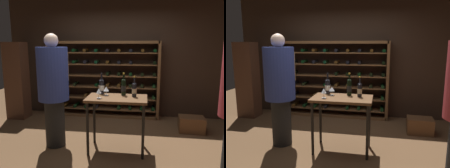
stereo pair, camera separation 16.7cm
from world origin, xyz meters
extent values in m
plane|color=brown|center=(0.00, 0.00, 0.00)|extent=(9.68, 9.68, 0.00)
cube|color=#332319|center=(0.00, 1.84, 1.42)|extent=(5.37, 0.10, 2.84)
cube|color=brown|center=(-1.62, 1.63, 0.89)|extent=(0.06, 0.32, 1.79)
cube|color=brown|center=(0.96, 1.63, 0.89)|extent=(0.06, 0.32, 1.79)
cube|color=brown|center=(-0.33, 1.63, 1.76)|extent=(2.58, 0.32, 0.06)
cube|color=brown|center=(-0.33, 1.63, 0.03)|extent=(2.58, 0.32, 0.06)
cube|color=brown|center=(-0.33, 1.63, 0.20)|extent=(2.50, 0.32, 0.02)
cylinder|color=black|center=(-1.52, 1.63, 0.25)|extent=(0.08, 0.30, 0.08)
cylinder|color=#4C3314|center=(-1.25, 1.63, 0.25)|extent=(0.08, 0.30, 0.08)
cylinder|color=black|center=(-0.99, 1.63, 0.25)|extent=(0.08, 0.30, 0.08)
cylinder|color=black|center=(-0.72, 1.63, 0.25)|extent=(0.08, 0.30, 0.08)
cylinder|color=black|center=(-0.46, 1.63, 0.25)|extent=(0.08, 0.30, 0.08)
cylinder|color=black|center=(0.07, 1.63, 0.25)|extent=(0.08, 0.30, 0.08)
cylinder|color=black|center=(0.34, 1.63, 0.25)|extent=(0.08, 0.30, 0.08)
cylinder|color=black|center=(0.60, 1.63, 0.25)|extent=(0.08, 0.30, 0.08)
cylinder|color=black|center=(0.86, 1.63, 0.25)|extent=(0.08, 0.30, 0.08)
cube|color=brown|center=(-0.33, 1.63, 0.46)|extent=(2.50, 0.32, 0.02)
cylinder|color=black|center=(-1.52, 1.63, 0.52)|extent=(0.08, 0.30, 0.08)
cylinder|color=black|center=(-1.25, 1.63, 0.52)|extent=(0.08, 0.30, 0.08)
cylinder|color=#4C3314|center=(-0.72, 1.63, 0.52)|extent=(0.08, 0.30, 0.08)
cylinder|color=#4C3314|center=(-0.46, 1.63, 0.52)|extent=(0.08, 0.30, 0.08)
cylinder|color=#4C3314|center=(-0.19, 1.63, 0.52)|extent=(0.08, 0.30, 0.08)
cylinder|color=#4C3314|center=(0.07, 1.63, 0.52)|extent=(0.08, 0.30, 0.08)
cylinder|color=black|center=(0.34, 1.63, 0.52)|extent=(0.08, 0.30, 0.08)
cylinder|color=black|center=(0.60, 1.63, 0.52)|extent=(0.08, 0.30, 0.08)
cylinder|color=black|center=(0.86, 1.63, 0.52)|extent=(0.08, 0.30, 0.08)
cube|color=brown|center=(-0.33, 1.63, 0.73)|extent=(2.50, 0.32, 0.02)
cylinder|color=#4C3314|center=(-1.52, 1.63, 0.78)|extent=(0.08, 0.30, 0.08)
cylinder|color=black|center=(-1.25, 1.63, 0.78)|extent=(0.08, 0.30, 0.08)
cylinder|color=black|center=(-0.99, 1.63, 0.78)|extent=(0.08, 0.30, 0.08)
cylinder|color=black|center=(-0.46, 1.63, 0.78)|extent=(0.08, 0.30, 0.08)
cylinder|color=#4C3314|center=(-0.19, 1.63, 0.78)|extent=(0.08, 0.30, 0.08)
cylinder|color=#4C3314|center=(0.07, 1.63, 0.78)|extent=(0.08, 0.30, 0.08)
cylinder|color=black|center=(0.34, 1.63, 0.78)|extent=(0.08, 0.30, 0.08)
cylinder|color=black|center=(0.60, 1.63, 0.78)|extent=(0.08, 0.30, 0.08)
cylinder|color=black|center=(0.86, 1.63, 0.78)|extent=(0.08, 0.30, 0.08)
cube|color=brown|center=(-0.33, 1.63, 0.99)|extent=(2.50, 0.32, 0.02)
cylinder|color=black|center=(-1.52, 1.63, 1.05)|extent=(0.08, 0.30, 0.08)
cylinder|color=black|center=(-1.25, 1.63, 1.05)|extent=(0.08, 0.30, 0.08)
cylinder|color=black|center=(-0.19, 1.63, 1.05)|extent=(0.08, 0.30, 0.08)
cylinder|color=black|center=(0.07, 1.63, 1.05)|extent=(0.08, 0.30, 0.08)
cylinder|color=black|center=(0.34, 1.63, 1.05)|extent=(0.08, 0.30, 0.08)
cylinder|color=black|center=(0.60, 1.63, 1.05)|extent=(0.08, 0.30, 0.08)
cylinder|color=black|center=(0.86, 1.63, 1.05)|extent=(0.08, 0.30, 0.08)
cube|color=brown|center=(-0.33, 1.63, 1.26)|extent=(2.50, 0.32, 0.02)
cylinder|color=black|center=(-1.25, 1.63, 1.31)|extent=(0.08, 0.30, 0.08)
cylinder|color=black|center=(-0.99, 1.63, 1.31)|extent=(0.08, 0.30, 0.08)
cylinder|color=black|center=(-0.72, 1.63, 1.31)|extent=(0.08, 0.30, 0.08)
cylinder|color=black|center=(-0.46, 1.63, 1.31)|extent=(0.08, 0.30, 0.08)
cylinder|color=#4C3314|center=(-0.19, 1.63, 1.31)|extent=(0.08, 0.30, 0.08)
cylinder|color=black|center=(0.07, 1.63, 1.31)|extent=(0.08, 0.30, 0.08)
cylinder|color=black|center=(0.34, 1.63, 1.31)|extent=(0.08, 0.30, 0.08)
cylinder|color=black|center=(0.86, 1.63, 1.31)|extent=(0.08, 0.30, 0.08)
cube|color=brown|center=(-0.33, 1.63, 1.52)|extent=(2.50, 0.32, 0.02)
cylinder|color=#4C3314|center=(-1.52, 1.63, 1.58)|extent=(0.08, 0.30, 0.08)
cylinder|color=black|center=(-0.99, 1.63, 1.58)|extent=(0.08, 0.30, 0.08)
cylinder|color=#4C3314|center=(-0.72, 1.63, 1.58)|extent=(0.08, 0.30, 0.08)
cylinder|color=black|center=(-0.46, 1.63, 1.58)|extent=(0.08, 0.30, 0.08)
cylinder|color=black|center=(-0.19, 1.63, 1.58)|extent=(0.08, 0.30, 0.08)
cylinder|color=#4C3314|center=(0.07, 1.63, 1.58)|extent=(0.08, 0.30, 0.08)
cylinder|color=black|center=(0.34, 1.63, 1.58)|extent=(0.08, 0.30, 0.08)
cylinder|color=#4C3314|center=(0.60, 1.63, 1.58)|extent=(0.08, 0.30, 0.08)
cylinder|color=black|center=(0.86, 1.63, 1.58)|extent=(0.08, 0.30, 0.08)
cube|color=brown|center=(0.23, -0.07, 0.87)|extent=(0.95, 0.56, 0.04)
cylinder|color=black|center=(-0.19, -0.30, 0.42)|extent=(0.04, 0.04, 0.85)
cylinder|color=black|center=(0.65, -0.30, 0.42)|extent=(0.04, 0.04, 0.85)
cylinder|color=black|center=(-0.19, 0.15, 0.42)|extent=(0.04, 0.04, 0.85)
cylinder|color=black|center=(0.65, 0.15, 0.42)|extent=(0.04, 0.04, 0.85)
cylinder|color=black|center=(-0.83, -0.04, 0.40)|extent=(0.33, 0.33, 0.80)
cylinder|color=#2D3D8C|center=(-0.83, -0.04, 1.23)|extent=(0.50, 0.50, 0.87)
sphere|color=beige|center=(-0.83, -0.04, 1.77)|extent=(0.23, 0.23, 0.23)
cube|color=olive|center=(-0.65, 0.14, 1.34)|extent=(0.04, 0.04, 0.49)
cube|color=brown|center=(1.59, 0.91, 0.15)|extent=(0.49, 0.36, 0.31)
cube|color=#4C2D1E|center=(-2.27, 1.22, 0.88)|extent=(0.44, 0.36, 1.76)
cylinder|color=black|center=(-0.06, 0.14, 1.00)|extent=(0.08, 0.08, 0.23)
cone|color=black|center=(-0.06, 0.14, 1.13)|extent=(0.08, 0.08, 0.03)
cylinder|color=black|center=(-0.06, 0.14, 1.18)|extent=(0.03, 0.03, 0.07)
cylinder|color=black|center=(-0.06, 0.14, 1.23)|extent=(0.03, 0.03, 0.02)
cylinder|color=silver|center=(-0.06, 0.14, 0.99)|extent=(0.09, 0.09, 0.09)
cylinder|color=black|center=(0.50, 0.01, 0.99)|extent=(0.07, 0.07, 0.21)
cone|color=black|center=(0.50, 0.01, 1.11)|extent=(0.07, 0.07, 0.03)
cylinder|color=black|center=(0.50, 0.01, 1.16)|extent=(0.03, 0.03, 0.08)
cylinder|color=#B7932D|center=(0.50, 0.01, 1.21)|extent=(0.03, 0.03, 0.02)
cylinder|color=#C6B28C|center=(0.50, 0.01, 0.98)|extent=(0.07, 0.07, 0.08)
cylinder|color=black|center=(0.32, 0.09, 1.02)|extent=(0.08, 0.08, 0.25)
cone|color=black|center=(0.32, 0.09, 1.15)|extent=(0.08, 0.08, 0.03)
cylinder|color=black|center=(0.32, 0.09, 1.20)|extent=(0.03, 0.03, 0.07)
cylinder|color=#B7932D|center=(0.32, 0.09, 1.25)|extent=(0.03, 0.03, 0.02)
cylinder|color=black|center=(0.32, 0.09, 1.00)|extent=(0.08, 0.08, 0.10)
cylinder|color=silver|center=(0.04, 0.03, 0.89)|extent=(0.07, 0.07, 0.00)
cylinder|color=silver|center=(0.04, 0.03, 0.93)|extent=(0.01, 0.01, 0.07)
cone|color=silver|center=(0.04, 0.03, 1.00)|extent=(0.09, 0.09, 0.07)
cylinder|color=#590A14|center=(0.04, 0.03, 0.98)|extent=(0.05, 0.05, 0.02)
cylinder|color=silver|center=(-0.04, -0.18, 0.89)|extent=(0.07, 0.07, 0.00)
cylinder|color=silver|center=(-0.04, -0.18, 0.93)|extent=(0.01, 0.01, 0.08)
cone|color=silver|center=(-0.04, -0.18, 1.01)|extent=(0.08, 0.08, 0.07)
cylinder|color=#590A14|center=(-0.04, -0.18, 0.99)|extent=(0.04, 0.04, 0.03)
camera|label=1|loc=(0.65, -3.39, 1.70)|focal=35.07mm
camera|label=2|loc=(0.82, -3.36, 1.70)|focal=35.07mm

